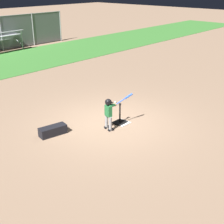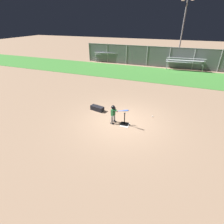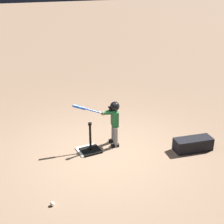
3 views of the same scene
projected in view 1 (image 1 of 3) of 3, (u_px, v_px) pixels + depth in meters
ground_plane at (111, 123)px, 10.36m from camera, size 90.00×90.00×0.00m
home_plate at (122, 123)px, 10.33m from camera, size 0.45×0.45×0.02m
batting_tee at (120, 120)px, 10.31m from camera, size 0.41×0.37×0.69m
batter_child at (109, 110)px, 9.66m from camera, size 1.00×0.44×1.05m
baseball at (115, 102)px, 12.02m from camera, size 0.07×0.07×0.07m
equipment_bag at (53, 131)px, 9.49m from camera, size 0.89×0.48×0.28m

